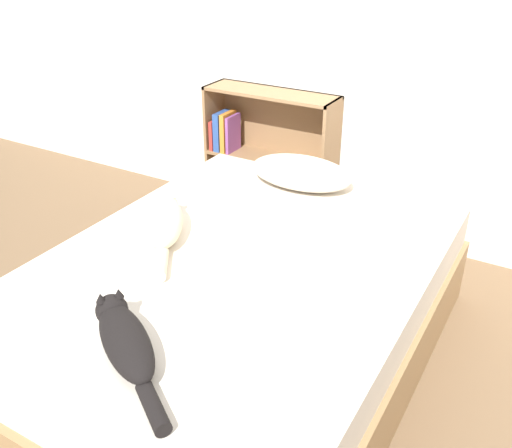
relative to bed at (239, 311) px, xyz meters
The scene contains 7 objects.
ground_plane 0.27m from the bed, ahead, with size 8.00×8.00×0.00m, color brown.
wall_back 1.80m from the bed, 90.00° to the left, with size 8.00×0.06×2.50m.
bed is the anchor object (origin of this frame).
pillow 0.91m from the bed, 97.70° to the left, with size 0.58×0.35×0.15m.
cat_light 0.53m from the bed, behind, with size 0.44×0.57×0.14m.
cat_dark 0.77m from the bed, 91.14° to the right, with size 0.56×0.42×0.14m.
bookshelf 1.52m from the bed, 114.20° to the left, with size 0.88×0.26×0.89m.
Camera 1 is at (1.12, -1.76, 1.83)m, focal length 40.00 mm.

